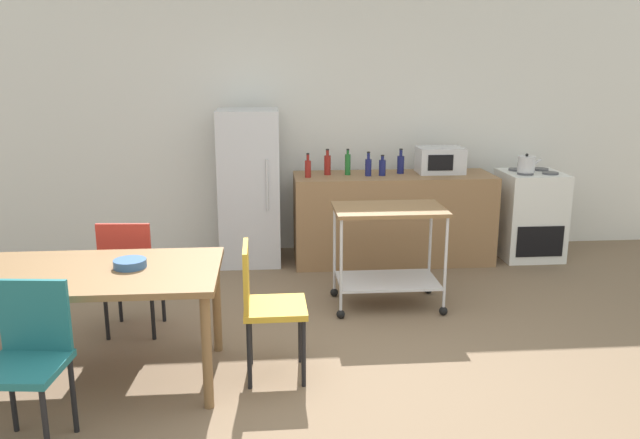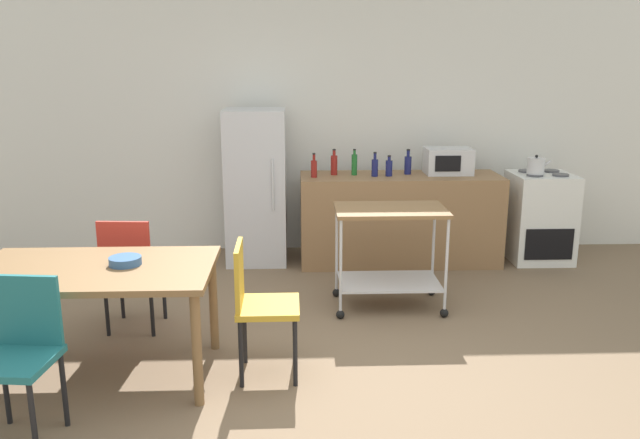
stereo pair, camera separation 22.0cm
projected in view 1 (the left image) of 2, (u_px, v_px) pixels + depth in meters
The scene contains 19 objects.
ground_plane at pixel (329, 387), 4.06m from camera, with size 12.00×12.00×0.00m, color brown.
back_wall at pixel (301, 115), 6.81m from camera, with size 8.40×0.12×2.90m, color silver.
kitchen_counter at pixel (393, 218), 6.54m from camera, with size 2.00×0.64×0.90m, color olive.
dining_table at pixel (98, 282), 3.99m from camera, with size 1.50×0.90×0.75m.
chair_mustard at pixel (265, 301), 4.10m from camera, with size 0.40×0.40×0.89m.
chair_teal at pixel (28, 354), 3.36m from camera, with size 0.44×0.44×0.89m.
chair_red at pixel (130, 268), 4.74m from camera, with size 0.43×0.43×0.89m.
stove_oven at pixel (530, 215), 6.67m from camera, with size 0.60×0.61×0.92m.
refrigerator at pixel (249, 187), 6.44m from camera, with size 0.60×0.63×1.55m.
kitchen_cart at pixel (388, 240), 5.29m from camera, with size 0.91×0.57×0.85m.
bottle_olive_oil at pixel (308, 168), 6.26m from camera, with size 0.06×0.06×0.24m.
bottle_soda at pixel (327, 164), 6.40m from camera, with size 0.07×0.07×0.26m.
bottle_sparkling_water at pixel (348, 164), 6.40m from camera, with size 0.06×0.06×0.26m.
bottle_sesame_oil at pixel (368, 167), 6.34m from camera, with size 0.06×0.06×0.24m.
bottle_vinegar at pixel (382, 167), 6.37m from camera, with size 0.07×0.07×0.21m.
bottle_soy_sauce at pixel (401, 164), 6.48m from camera, with size 0.07×0.07×0.25m.
microwave at pixel (440, 160), 6.51m from camera, with size 0.46×0.35×0.26m.
fruit_bowl at pixel (130, 264), 4.02m from camera, with size 0.20×0.20×0.05m, color #33598C.
kettle at pixel (526, 164), 6.44m from camera, with size 0.24×0.17×0.19m.
Camera 1 is at (-0.36, -3.67, 2.01)m, focal length 36.01 mm.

